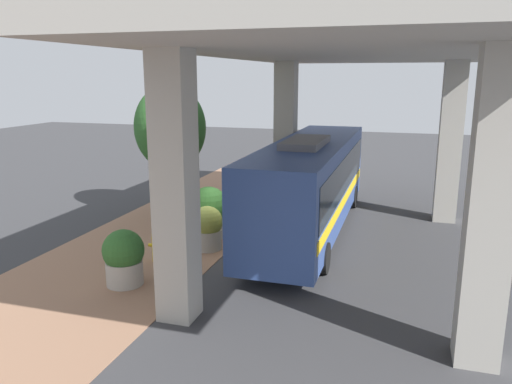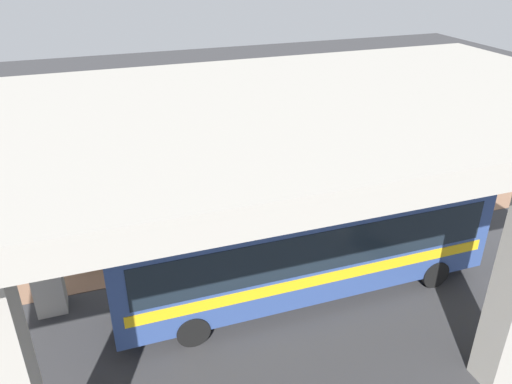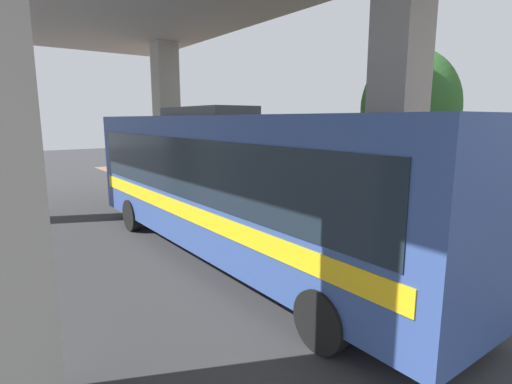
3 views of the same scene
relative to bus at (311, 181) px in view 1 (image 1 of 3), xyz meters
name	(u,v)px [view 1 (image 1 of 3)]	position (x,y,z in m)	size (l,w,h in m)	color
ground_plane	(235,245)	(-2.34, -2.31, -2.08)	(80.00, 80.00, 0.00)	#38383A
sidewalk_strip	(161,237)	(-5.34, -2.31, -2.07)	(6.00, 40.00, 0.02)	#936B51
overpass	(353,65)	(1.66, -2.31, 4.27)	(9.40, 19.31, 7.25)	#ADA89E
bus	(311,181)	(0.00, 0.00, 0.00)	(2.73, 12.44, 3.84)	#334C8C
fire_hydrant	(156,247)	(-4.26, -4.69, -1.54)	(0.50, 0.24, 1.07)	gold
planter_front	(207,228)	(-3.09, -3.04, -1.28)	(1.10, 1.10, 1.58)	#ADA89E
planter_middle	(209,212)	(-3.57, -1.74, -1.09)	(1.61, 1.61, 1.97)	#ADA89E
planter_back	(124,257)	(-4.25, -6.63, -1.22)	(1.22, 1.22, 1.69)	#ADA89E
street_tree_near	(170,128)	(-6.28, 0.73, 1.79)	(3.05, 3.05, 5.71)	brown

